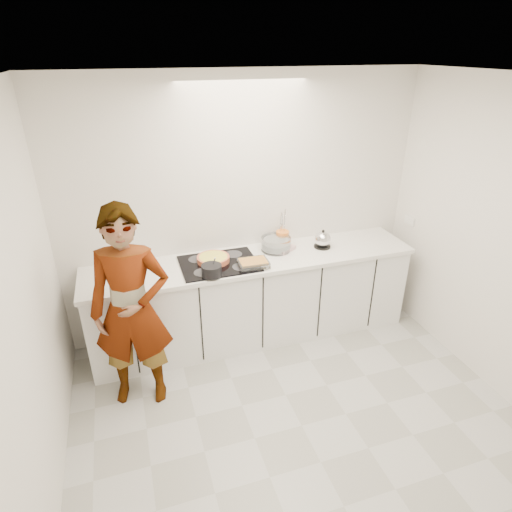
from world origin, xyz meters
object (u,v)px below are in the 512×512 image
object	(u,v)px
hob	(219,264)
utensil_crock	(282,239)
saucepan	(212,270)
baking_dish	(253,263)
kettle	(323,240)
cook	(131,310)
mixing_bowl	(276,244)
tart_dish	(213,259)

from	to	relation	value
hob	utensil_crock	distance (m)	0.75
saucepan	baking_dish	world-z (taller)	saucepan
kettle	cook	world-z (taller)	cook
mixing_bowl	utensil_crock	distance (m)	0.12
mixing_bowl	cook	bearing A→B (deg)	-156.64
utensil_crock	baking_dish	bearing A→B (deg)	-140.04
kettle	utensil_crock	bearing A→B (deg)	157.57
hob	tart_dish	world-z (taller)	tart_dish
baking_dish	utensil_crock	distance (m)	0.56
baking_dish	utensil_crock	world-z (taller)	utensil_crock
hob	kettle	size ratio (longest dim) A/B	3.32
baking_dish	cook	xyz separation A→B (m)	(-1.13, -0.35, -0.08)
baking_dish	kettle	size ratio (longest dim) A/B	1.31
baking_dish	kettle	bearing A→B (deg)	14.09
saucepan	kettle	world-z (taller)	kettle
utensil_crock	cook	bearing A→B (deg)	-155.63
tart_dish	baking_dish	size ratio (longest dim) A/B	1.18
saucepan	utensil_crock	bearing A→B (deg)	26.70
hob	tart_dish	xyz separation A→B (m)	(-0.04, 0.05, 0.04)
tart_dish	kettle	bearing A→B (deg)	-0.20
baking_dish	cook	world-z (taller)	cook
saucepan	utensil_crock	xyz separation A→B (m)	(0.83, 0.42, 0.02)
saucepan	kettle	distance (m)	1.24
baking_dish	utensil_crock	size ratio (longest dim) A/B	1.74
baking_dish	mixing_bowl	xyz separation A→B (m)	(0.33, 0.28, 0.02)
saucepan	baking_dish	size ratio (longest dim) A/B	0.79
kettle	utensil_crock	xyz separation A→B (m)	(-0.38, 0.16, 0.00)
hob	saucepan	world-z (taller)	saucepan
saucepan	cook	world-z (taller)	cook
tart_dish	mixing_bowl	world-z (taller)	mixing_bowl
mixing_bowl	cook	size ratio (longest dim) A/B	0.17
hob	utensil_crock	bearing A→B (deg)	15.82
tart_dish	mixing_bowl	distance (m)	0.67
utensil_crock	saucepan	bearing A→B (deg)	-153.30
saucepan	mixing_bowl	size ratio (longest dim) A/B	0.75
hob	mixing_bowl	world-z (taller)	mixing_bowl
baking_dish	kettle	world-z (taller)	kettle
saucepan	cook	size ratio (longest dim) A/B	0.13
baking_dish	mixing_bowl	world-z (taller)	mixing_bowl
tart_dish	kettle	world-z (taller)	kettle
tart_dish	hob	bearing A→B (deg)	-50.67
mixing_bowl	saucepan	bearing A→B (deg)	-154.91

